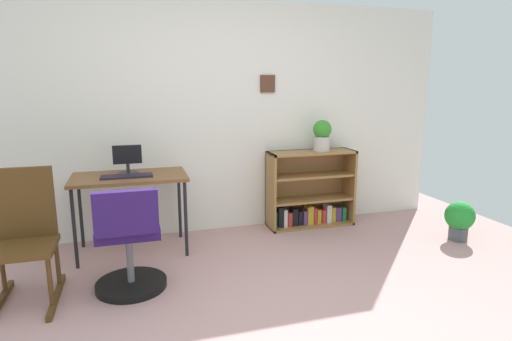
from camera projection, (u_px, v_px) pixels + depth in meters
wall_back at (204, 119)px, 4.22m from camera, size 5.20×0.12×2.30m
desk at (130, 182)px, 3.70m from camera, size 0.98×0.56×0.71m
monitor at (128, 161)px, 3.71m from camera, size 0.25×0.19×0.26m
keyboard at (127, 176)px, 3.61m from camera, size 0.43×0.14×0.02m
office_chair at (129, 246)px, 3.02m from camera, size 0.52×0.55×0.81m
rocking_chair at (24, 235)px, 2.91m from camera, size 0.42×0.64×0.93m
bookshelf_low at (309, 193)px, 4.50m from camera, size 0.92×0.30×0.81m
potted_plant_on_shelf at (322, 135)px, 4.35m from camera, size 0.19×0.19×0.32m
potted_plant_floor at (460, 219)px, 4.07m from camera, size 0.28×0.28×0.39m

